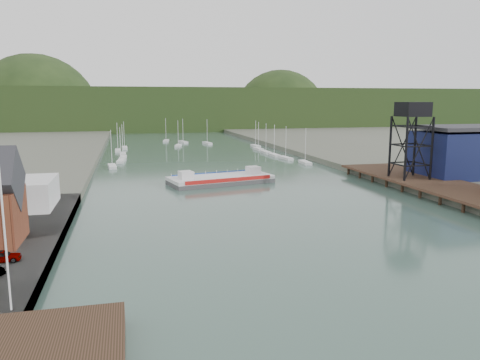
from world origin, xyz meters
name	(u,v)px	position (x,y,z in m)	size (l,w,h in m)	color
ground	(441,340)	(0.00, 0.00, 0.00)	(600.00, 600.00, 0.00)	#324F47
east_pier	(458,190)	(37.00, 45.00, 1.90)	(14.00, 70.00, 2.45)	black
flagpole	(5,239)	(-33.00, 10.00, 7.60)	(0.16, 0.16, 12.00)	silver
lift_tower	(413,114)	(35.00, 58.00, 15.65)	(6.50, 6.50, 16.00)	black
blue_shed	(464,152)	(50.00, 60.00, 7.06)	(20.50, 14.50, 11.30)	#0C1638
marina_sailboats	(194,151)	(0.08, 138.46, 0.35)	(57.71, 92.65, 0.90)	silver
distant_hills	(155,112)	(-3.98, 301.35, 10.38)	(500.00, 120.00, 80.00)	black
chain_ferry	(221,179)	(-3.04, 72.81, 0.95)	(24.50, 14.06, 3.32)	#454547
car_west_a	(2,256)	(-36.64, 22.72, 2.25)	(1.52, 3.79, 1.29)	#999999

